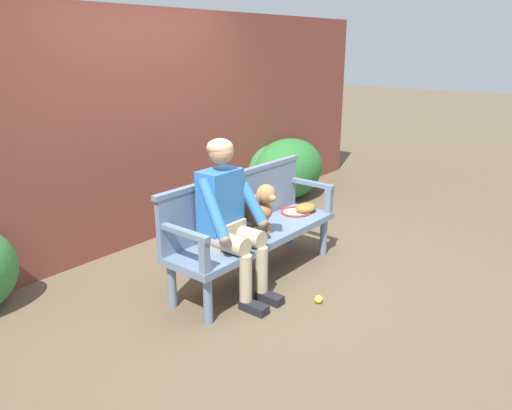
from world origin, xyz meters
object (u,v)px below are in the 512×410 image
Objects in this scene: garden_bench at (256,238)px; baseball_glove at (306,208)px; dog_on_bench at (259,207)px; person_seated at (228,214)px; tennis_ball at (319,299)px; tennis_racket at (293,211)px.

garden_bench is 0.73m from baseball_glove.
dog_on_bench reaches higher than baseball_glove.
tennis_ball is (0.33, -0.67, -0.68)m from person_seated.
tennis_racket is at bearing 141.93° from baseball_glove.
garden_bench is at bearing -168.74° from baseball_glove.
dog_on_bench is at bearing 85.89° from tennis_ball.
person_seated is 2.31× the size of tennis_racket.
tennis_racket is (0.65, 0.06, 0.07)m from garden_bench.
baseball_glove is 1.09m from tennis_ball.
person_seated reaches higher than tennis_ball.
person_seated reaches higher than tennis_racket.
dog_on_bench reaches higher than tennis_ball.
dog_on_bench is 0.74m from baseball_glove.
person_seated is 1.06m from tennis_racket.
tennis_racket is at bearing 4.06° from person_seated.
person_seated is (-0.37, -0.01, 0.33)m from garden_bench.
baseball_glove is (0.71, -0.02, -0.18)m from dog_on_bench.
tennis_racket is (0.64, 0.08, -0.22)m from dog_on_bench.
dog_on_bench is 0.92m from tennis_ball.
tennis_ball is (-0.05, -0.66, -0.63)m from dog_on_bench.
person_seated reaches higher than baseball_glove.
tennis_ball is at bearing -132.82° from tennis_racket.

